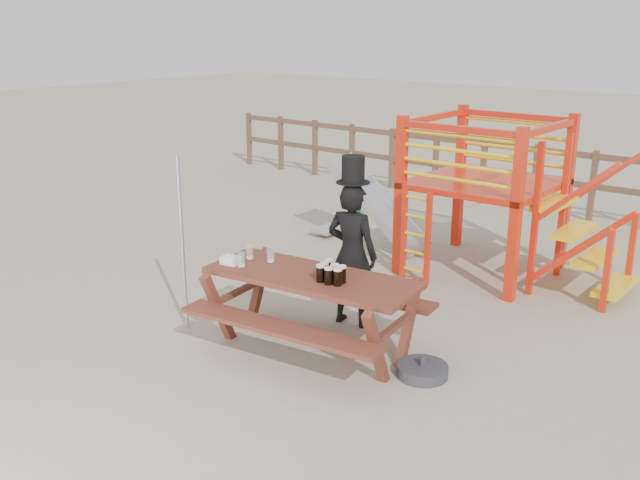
{
  "coord_description": "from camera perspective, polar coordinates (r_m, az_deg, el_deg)",
  "views": [
    {
      "loc": [
        4.28,
        -4.88,
        3.24
      ],
      "look_at": [
        -0.32,
        0.8,
        0.99
      ],
      "focal_mm": 40.0,
      "sensor_mm": 36.0,
      "label": 1
    }
  ],
  "objects": [
    {
      "name": "man_with_hat",
      "position": [
        7.75,
        2.58,
        -0.88
      ],
      "size": [
        0.64,
        0.47,
        1.9
      ],
      "rotation": [
        0.0,
        0.0,
        3.3
      ],
      "color": "black",
      "rests_on": "ground"
    },
    {
      "name": "stout_pints",
      "position": [
        6.87,
        0.88,
        -2.64
      ],
      "size": [
        0.31,
        0.27,
        0.17
      ],
      "color": "black",
      "rests_on": "picnic_table"
    },
    {
      "name": "picnic_table",
      "position": [
        7.18,
        -0.7,
        -5.1
      ],
      "size": [
        2.33,
        1.76,
        0.83
      ],
      "rotation": [
        0.0,
        0.0,
        0.14
      ],
      "color": "brown",
      "rests_on": "ground"
    },
    {
      "name": "playground_fort",
      "position": [
        9.67,
        12.58,
        3.76
      ],
      "size": [
        4.71,
        1.84,
        2.1
      ],
      "color": "red",
      "rests_on": "ground"
    },
    {
      "name": "ground",
      "position": [
        7.26,
        -2.02,
        -9.41
      ],
      "size": [
        60.0,
        60.0,
        0.0
      ],
      "primitive_type": "plane",
      "color": "tan",
      "rests_on": "ground"
    },
    {
      "name": "empty_glasses",
      "position": [
        7.44,
        -5.32,
        -1.28
      ],
      "size": [
        0.32,
        0.38,
        0.15
      ],
      "color": "silver",
      "rests_on": "picnic_table"
    },
    {
      "name": "back_fence",
      "position": [
        12.87,
        18.93,
        4.98
      ],
      "size": [
        15.09,
        0.09,
        1.2
      ],
      "color": "brown",
      "rests_on": "ground"
    },
    {
      "name": "parasol_base",
      "position": [
        6.96,
        8.19,
        -10.29
      ],
      "size": [
        0.49,
        0.49,
        0.21
      ],
      "color": "#313136",
      "rests_on": "ground"
    },
    {
      "name": "paper_bag",
      "position": [
        7.43,
        -7.17,
        -1.6
      ],
      "size": [
        0.2,
        0.17,
        0.08
      ],
      "primitive_type": "cube",
      "rotation": [
        0.0,
        0.0,
        0.18
      ],
      "color": "white",
      "rests_on": "picnic_table"
    },
    {
      "name": "metal_pole",
      "position": [
        7.72,
        -10.96,
        -0.38
      ],
      "size": [
        0.04,
        0.04,
        1.92
      ],
      "primitive_type": "cylinder",
      "color": "#B2B2B7",
      "rests_on": "ground"
    }
  ]
}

